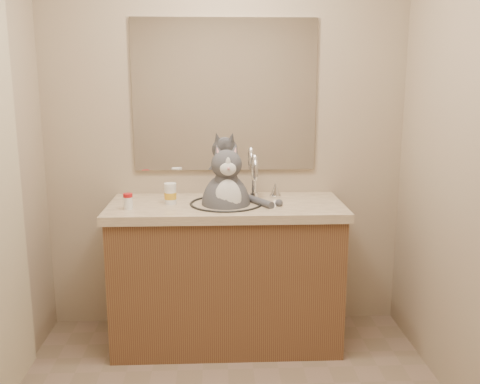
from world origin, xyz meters
name	(u,v)px	position (x,y,z in m)	size (l,w,h in m)	color
room	(230,172)	(0.00, 0.00, 1.20)	(2.22, 2.52, 2.42)	#89705E
vanity	(226,270)	(0.00, 0.96, 0.44)	(1.34, 0.59, 1.12)	brown
mirror	(225,96)	(0.00, 1.24, 1.45)	(1.10, 0.02, 0.90)	white
cat	(227,201)	(0.00, 0.94, 0.87)	(0.42, 0.33, 0.56)	#48484D
pill_bottle_redcap	(128,201)	(-0.54, 0.85, 0.89)	(0.06, 0.06, 0.09)	white
pill_bottle_orange	(170,194)	(-0.32, 0.96, 0.91)	(0.07, 0.07, 0.12)	white
grey_canister	(170,198)	(-0.32, 0.96, 0.88)	(0.05, 0.05, 0.06)	slate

